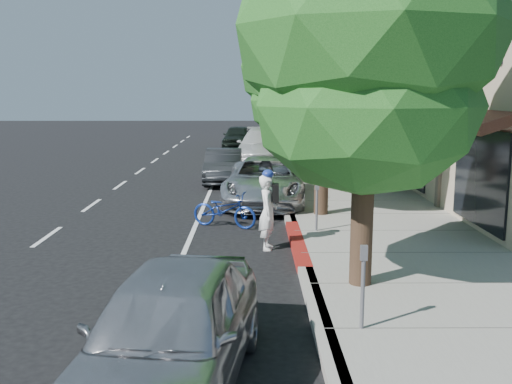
{
  "coord_description": "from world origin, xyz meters",
  "views": [
    {
      "loc": [
        -1.06,
        -11.9,
        3.58
      ],
      "look_at": [
        -0.97,
        0.77,
        1.35
      ],
      "focal_mm": 40.0,
      "sensor_mm": 36.0,
      "label": 1
    }
  ],
  "objects_px": {
    "street_tree_4": "(286,77)",
    "near_car_a": "(169,332)",
    "street_tree_2": "(304,70)",
    "street_tree_3": "(293,61)",
    "pedestrian": "(391,161)",
    "silver_suv": "(265,181)",
    "cyclist": "(268,212)",
    "dark_suv_far": "(237,137)",
    "street_tree_0": "(368,36)",
    "street_tree_5": "(281,81)",
    "street_tree_1": "(324,40)",
    "dark_sedan": "(224,166)",
    "white_pickup": "(264,147)",
    "bicycle": "(224,210)"
  },
  "relations": [
    {
      "from": "dark_sedan",
      "to": "bicycle",
      "type": "bearing_deg",
      "value": -86.98
    },
    {
      "from": "street_tree_2",
      "to": "white_pickup",
      "type": "height_order",
      "value": "street_tree_2"
    },
    {
      "from": "near_car_a",
      "to": "pedestrian",
      "type": "distance_m",
      "value": 15.48
    },
    {
      "from": "street_tree_4",
      "to": "dark_suv_far",
      "type": "distance_m",
      "value": 5.41
    },
    {
      "from": "street_tree_2",
      "to": "white_pickup",
      "type": "xyz_separation_m",
      "value": [
        -1.4,
        5.93,
        -3.49
      ]
    },
    {
      "from": "street_tree_0",
      "to": "street_tree_3",
      "type": "relative_size",
      "value": 0.9
    },
    {
      "from": "cyclist",
      "to": "near_car_a",
      "type": "distance_m",
      "value": 6.48
    },
    {
      "from": "silver_suv",
      "to": "white_pickup",
      "type": "xyz_separation_m",
      "value": [
        0.14,
        9.7,
        0.15
      ]
    },
    {
      "from": "street_tree_1",
      "to": "street_tree_0",
      "type": "bearing_deg",
      "value": -90.0
    },
    {
      "from": "street_tree_1",
      "to": "cyclist",
      "type": "distance_m",
      "value": 5.41
    },
    {
      "from": "street_tree_3",
      "to": "dark_suv_far",
      "type": "bearing_deg",
      "value": 108.49
    },
    {
      "from": "cyclist",
      "to": "dark_suv_far",
      "type": "height_order",
      "value": "cyclist"
    },
    {
      "from": "dark_suv_far",
      "to": "street_tree_1",
      "type": "bearing_deg",
      "value": -78.4
    },
    {
      "from": "street_tree_2",
      "to": "pedestrian",
      "type": "xyz_separation_m",
      "value": [
        3.1,
        -1.25,
        -3.31
      ]
    },
    {
      "from": "bicycle",
      "to": "dark_suv_far",
      "type": "height_order",
      "value": "dark_suv_far"
    },
    {
      "from": "street_tree_1",
      "to": "pedestrian",
      "type": "xyz_separation_m",
      "value": [
        3.1,
        4.75,
        -3.89
      ]
    },
    {
      "from": "cyclist",
      "to": "near_car_a",
      "type": "bearing_deg",
      "value": 173.52
    },
    {
      "from": "street_tree_3",
      "to": "near_car_a",
      "type": "bearing_deg",
      "value": -97.8
    },
    {
      "from": "street_tree_2",
      "to": "silver_suv",
      "type": "height_order",
      "value": "street_tree_2"
    },
    {
      "from": "street_tree_3",
      "to": "dark_sedan",
      "type": "relative_size",
      "value": 2.04
    },
    {
      "from": "street_tree_3",
      "to": "pedestrian",
      "type": "height_order",
      "value": "street_tree_3"
    },
    {
      "from": "bicycle",
      "to": "pedestrian",
      "type": "height_order",
      "value": "pedestrian"
    },
    {
      "from": "cyclist",
      "to": "pedestrian",
      "type": "distance_m",
      "value": 9.21
    },
    {
      "from": "cyclist",
      "to": "bicycle",
      "type": "distance_m",
      "value": 2.46
    },
    {
      "from": "street_tree_1",
      "to": "dark_sedan",
      "type": "height_order",
      "value": "street_tree_1"
    },
    {
      "from": "bicycle",
      "to": "street_tree_3",
      "type": "bearing_deg",
      "value": 10.32
    },
    {
      "from": "street_tree_0",
      "to": "street_tree_5",
      "type": "relative_size",
      "value": 1.03
    },
    {
      "from": "bicycle",
      "to": "dark_suv_far",
      "type": "distance_m",
      "value": 21.69
    },
    {
      "from": "dark_suv_far",
      "to": "pedestrian",
      "type": "relative_size",
      "value": 2.31
    },
    {
      "from": "street_tree_2",
      "to": "dark_sedan",
      "type": "xyz_separation_m",
      "value": [
        -3.1,
        0.65,
        -3.72
      ]
    },
    {
      "from": "street_tree_5",
      "to": "near_car_a",
      "type": "xyz_separation_m",
      "value": [
        -2.95,
        -33.5,
        -3.58
      ]
    },
    {
      "from": "street_tree_2",
      "to": "dark_suv_far",
      "type": "distance_m",
      "value": 15.41
    },
    {
      "from": "street_tree_4",
      "to": "near_car_a",
      "type": "distance_m",
      "value": 27.9
    },
    {
      "from": "street_tree_2",
      "to": "pedestrian",
      "type": "distance_m",
      "value": 4.7
    },
    {
      "from": "street_tree_3",
      "to": "cyclist",
      "type": "distance_m",
      "value": 15.81
    },
    {
      "from": "street_tree_3",
      "to": "pedestrian",
      "type": "bearing_deg",
      "value": -66.84
    },
    {
      "from": "street_tree_0",
      "to": "white_pickup",
      "type": "bearing_deg",
      "value": 94.46
    },
    {
      "from": "silver_suv",
      "to": "near_car_a",
      "type": "height_order",
      "value": "near_car_a"
    },
    {
      "from": "street_tree_1",
      "to": "dark_suv_far",
      "type": "distance_m",
      "value": 21.32
    },
    {
      "from": "street_tree_1",
      "to": "street_tree_4",
      "type": "distance_m",
      "value": 18.01
    },
    {
      "from": "dark_suv_far",
      "to": "near_car_a",
      "type": "bearing_deg",
      "value": -86.47
    },
    {
      "from": "street_tree_3",
      "to": "street_tree_5",
      "type": "distance_m",
      "value": 12.02
    },
    {
      "from": "street_tree_3",
      "to": "dark_sedan",
      "type": "xyz_separation_m",
      "value": [
        -3.1,
        -5.35,
        -4.38
      ]
    },
    {
      "from": "street_tree_1",
      "to": "street_tree_2",
      "type": "bearing_deg",
      "value": 90.0
    },
    {
      "from": "silver_suv",
      "to": "dark_sedan",
      "type": "distance_m",
      "value": 4.68
    },
    {
      "from": "street_tree_1",
      "to": "bicycle",
      "type": "relative_size",
      "value": 4.33
    },
    {
      "from": "silver_suv",
      "to": "street_tree_2",
      "type": "bearing_deg",
      "value": 71.32
    },
    {
      "from": "dark_sedan",
      "to": "silver_suv",
      "type": "bearing_deg",
      "value": -70.57
    },
    {
      "from": "street_tree_2",
      "to": "street_tree_3",
      "type": "relative_size",
      "value": 0.89
    },
    {
      "from": "street_tree_3",
      "to": "near_car_a",
      "type": "relative_size",
      "value": 1.84
    }
  ]
}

